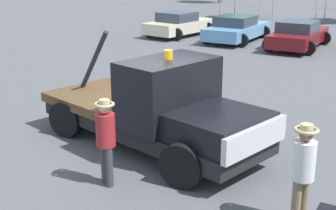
% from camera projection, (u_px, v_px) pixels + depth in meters
% --- Properties ---
extents(ground_plane, '(160.00, 160.00, 0.00)m').
position_uv_depth(ground_plane, '(149.00, 145.00, 10.88)').
color(ground_plane, '#545459').
extents(tow_truck, '(6.12, 3.49, 2.51)m').
position_uv_depth(tow_truck, '(160.00, 111.00, 10.37)').
color(tow_truck, black).
rests_on(tow_truck, ground).
extents(person_near_truck, '(0.38, 0.38, 1.73)m').
position_uv_depth(person_near_truck, '(303.00, 167.00, 7.34)').
color(person_near_truck, '#847051').
rests_on(person_near_truck, ground).
extents(person_at_hood, '(0.38, 0.38, 1.70)m').
position_uv_depth(person_at_hood, '(106.00, 135.00, 8.69)').
color(person_at_hood, '#38383D').
rests_on(person_at_hood, ground).
extents(parked_car_cream, '(2.96, 4.54, 1.34)m').
position_uv_depth(parked_car_cream, '(179.00, 24.00, 26.03)').
color(parked_car_cream, beige).
rests_on(parked_car_cream, ground).
extents(parked_car_skyblue, '(2.60, 4.76, 1.34)m').
position_uv_depth(parked_car_skyblue, '(236.00, 29.00, 24.36)').
color(parked_car_skyblue, '#669ED1').
rests_on(parked_car_skyblue, ground).
extents(parked_car_maroon, '(2.49, 4.67, 1.34)m').
position_uv_depth(parked_car_maroon, '(298.00, 35.00, 22.39)').
color(parked_car_maroon, maroon).
rests_on(parked_car_maroon, ground).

